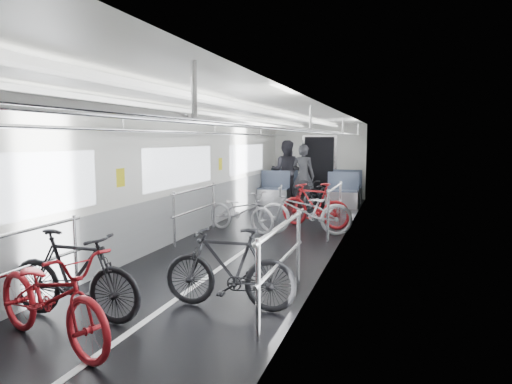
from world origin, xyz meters
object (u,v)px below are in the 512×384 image
bike_left_mid (74,275)px  bike_right_mid (305,210)px  bike_aisle (316,193)px  person_seated (286,171)px  bike_right_far (315,205)px  bike_right_near (229,268)px  bike_left_near (51,297)px  bike_left_far (241,211)px  person_standing (303,176)px

bike_left_mid → bike_right_mid: size_ratio=0.85×
bike_aisle → person_seated: 1.68m
bike_right_far → bike_aisle: (-0.47, 2.91, -0.09)m
bike_aisle → person_seated: person_seated is taller
bike_right_near → bike_left_near: bearing=-44.5°
bike_left_near → bike_left_far: (-0.10, 5.58, -0.04)m
bike_left_far → person_seated: size_ratio=0.87×
bike_right_mid → bike_aisle: 3.75m
bike_left_mid → bike_left_far: size_ratio=0.98×
bike_left_near → bike_left_far: bike_left_near is taller
bike_left_near → bike_right_mid: bearing=6.7°
bike_left_mid → person_seated: (-0.10, 9.86, 0.46)m
bike_right_mid → bike_left_near: bearing=-22.4°
bike_left_mid → bike_right_far: size_ratio=0.98×
bike_left_mid → person_standing: (0.67, 8.77, 0.41)m
bike_right_mid → person_standing: 3.83m
bike_left_far → bike_right_mid: size_ratio=0.87×
person_seated → person_standing: bearing=122.8°
bike_right_mid → person_seated: 5.08m
bike_aisle → person_seated: size_ratio=0.82×
bike_left_mid → bike_right_mid: bearing=-16.6°
person_seated → bike_right_near: bearing=97.0°
bike_left_far → bike_right_far: size_ratio=1.00×
bike_left_mid → person_seated: size_ratio=0.85×
bike_left_near → bike_right_far: 6.59m
bike_left_far → person_standing: size_ratio=0.92×
bike_left_far → bike_right_near: bike_right_near is taller
bike_right_far → person_standing: (-0.86, 2.91, 0.40)m
person_standing → bike_aisle: bearing=-170.9°
bike_right_mid → bike_aisle: bike_right_mid is taller
bike_left_far → person_standing: (0.54, 3.79, 0.46)m
bike_left_far → person_seated: (-0.24, 4.88, 0.51)m
bike_left_near → bike_right_near: bearing=-22.4°
bike_left_mid → bike_left_far: bike_left_mid is taller
bike_left_far → bike_left_near: bearing=-162.1°
bike_right_mid → person_standing: bearing=-177.7°
bike_right_near → person_standing: (-0.80, 7.98, 0.42)m
bike_right_mid → bike_aisle: bearing=176.6°
bike_right_near → bike_left_far: bearing=-165.3°
bike_right_near → bike_right_mid: bike_right_mid is taller
bike_right_mid → person_standing: (-0.81, 3.72, 0.40)m
bike_left_mid → bike_aisle: 8.84m
bike_left_near → person_standing: 9.39m
person_standing → bike_left_mid: bearing=94.7°
bike_left_far → bike_right_mid: bearing=-70.1°
bike_left_far → bike_right_near: size_ratio=1.05×
bike_left_near → person_seated: bearing=21.0°
bike_left_far → bike_right_far: 1.65m
bike_left_mid → bike_left_far: (0.14, 4.98, -0.05)m
person_standing → bike_right_mid: bearing=111.4°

